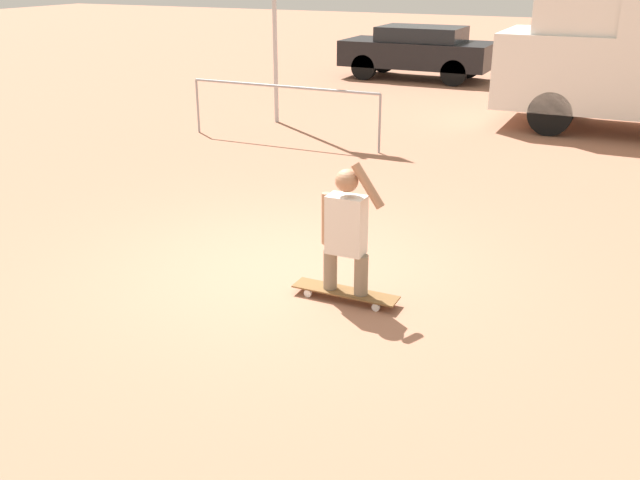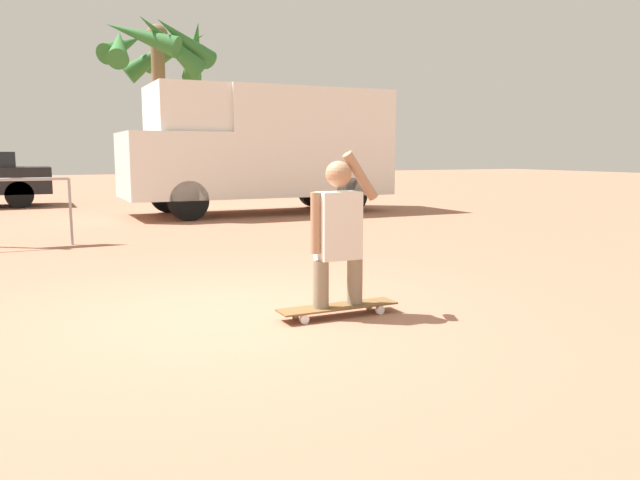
{
  "view_description": "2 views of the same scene",
  "coord_description": "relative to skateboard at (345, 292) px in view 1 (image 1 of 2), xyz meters",
  "views": [
    {
      "loc": [
        3.47,
        -6.46,
        3.23
      ],
      "look_at": [
        0.52,
        -0.18,
        0.5
      ],
      "focal_mm": 40.0,
      "sensor_mm": 36.0,
      "label": 1
    },
    {
      "loc": [
        -1.56,
        -5.24,
        1.44
      ],
      "look_at": [
        1.08,
        0.29,
        0.59
      ],
      "focal_mm": 35.0,
      "sensor_mm": 36.0,
      "label": 2
    }
  ],
  "objects": [
    {
      "name": "plaza_railing_segment",
      "position": [
        -3.75,
        5.75,
        0.81
      ],
      "size": [
        3.91,
        0.05,
        1.08
      ],
      "color": "#99999E",
      "rests_on": "ground_plane"
    },
    {
      "name": "parked_car_black",
      "position": [
        -3.88,
        14.3,
        0.73
      ],
      "size": [
        4.28,
        1.85,
        1.48
      ],
      "color": "black",
      "rests_on": "ground_plane"
    },
    {
      "name": "skateboard",
      "position": [
        0.0,
        0.0,
        0.0
      ],
      "size": [
        1.11,
        0.25,
        0.1
      ],
      "color": "brown",
      "rests_on": "ground_plane"
    },
    {
      "name": "person_skateboarder",
      "position": [
        -0.0,
        0.0,
        0.72
      ],
      "size": [
        0.65,
        0.23,
        1.37
      ],
      "color": "gray",
      "rests_on": "skateboard"
    },
    {
      "name": "ground_plane",
      "position": [
        -0.91,
        0.42,
        -0.08
      ],
      "size": [
        80.0,
        80.0,
        0.0
      ],
      "primitive_type": "plane",
      "color": "#A36B51"
    }
  ]
}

